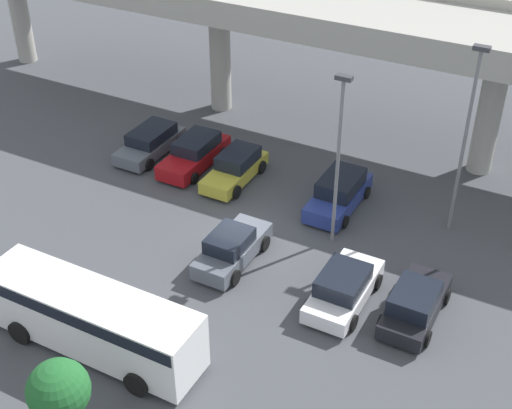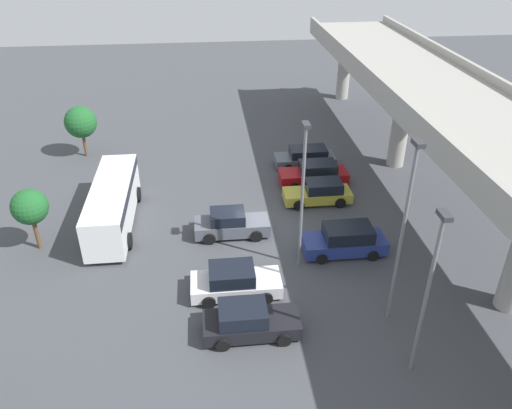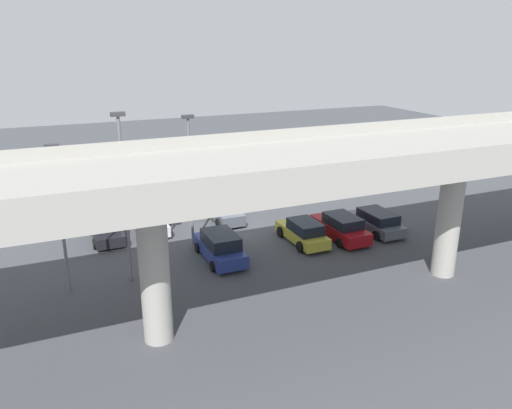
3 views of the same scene
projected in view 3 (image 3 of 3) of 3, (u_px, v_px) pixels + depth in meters
ground_plane at (234, 227)px, 34.89m from camera, size 102.87×102.87×0.00m
highway_overpass at (324, 172)px, 22.77m from camera, size 49.27×7.46×8.12m
parked_car_0 at (376, 221)px, 33.85m from camera, size 2.09×4.54×1.48m
parked_car_1 at (341, 227)px, 32.71m from camera, size 2.08×4.81×1.61m
parked_car_2 at (303, 232)px, 31.92m from camera, size 1.97×4.45×1.55m
parked_car_3 at (223, 210)px, 35.97m from camera, size 1.99×4.43×1.61m
parked_car_4 at (220, 247)px, 29.53m from camera, size 2.12×4.67×1.68m
parked_car_5 at (149, 220)px, 34.07m from camera, size 2.17×4.55×1.58m
parked_car_6 at (106, 228)px, 32.60m from camera, size 2.06×4.42×1.59m
shuttle_bus at (216, 173)px, 42.58m from camera, size 8.86×2.55×2.68m
lamp_post_near_aisle at (60, 208)px, 24.56m from camera, size 0.70×0.35×7.75m
lamp_post_mid_lot at (124, 188)px, 25.46m from camera, size 0.70×0.35×9.10m
lamp_post_by_overpass at (190, 171)px, 30.37m from camera, size 0.70×0.35×8.24m
tree_front_left at (304, 142)px, 49.37m from camera, size 2.44×2.44×4.06m
tree_front_right at (179, 153)px, 44.92m from camera, size 2.01×2.01×3.75m
tree_front_far_right at (18, 167)px, 40.10m from camera, size 2.93×2.93×4.14m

